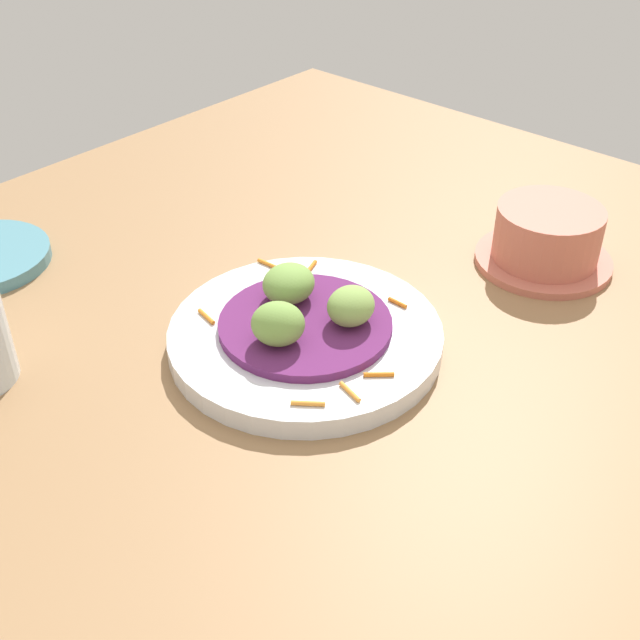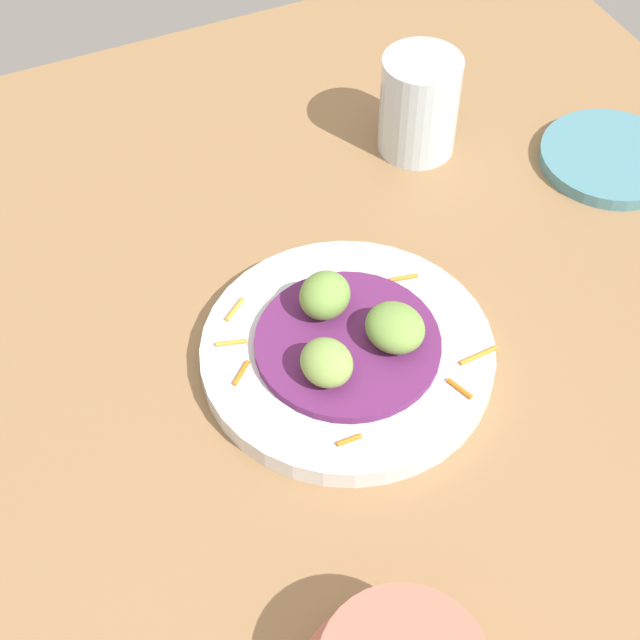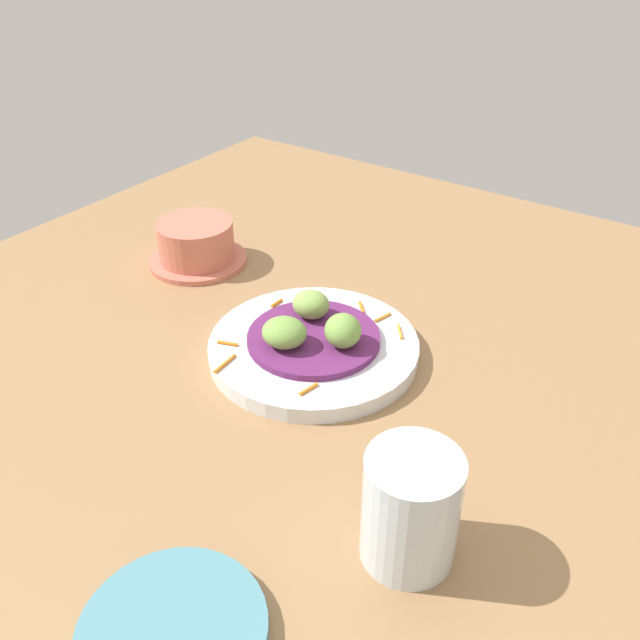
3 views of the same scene
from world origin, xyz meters
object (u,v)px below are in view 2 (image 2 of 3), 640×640
at_px(side_plate_small, 610,158).
at_px(water_glass, 419,105).
at_px(main_plate, 347,354).
at_px(guac_scoop_center, 325,359).
at_px(guac_scoop_right, 395,328).
at_px(guac_scoop_left, 325,295).

bearing_deg(side_plate_small, water_glass, 57.90).
relative_size(main_plate, guac_scoop_center, 5.42).
distance_m(guac_scoop_right, side_plate_small, 0.35).
bearing_deg(guac_scoop_center, guac_scoop_right, -84.43).
bearing_deg(main_plate, guac_scoop_left, 5.57).
bearing_deg(guac_scoop_center, side_plate_small, -69.53).
bearing_deg(guac_scoop_left, side_plate_small, -76.91).
bearing_deg(guac_scoop_right, main_plate, 65.57).
bearing_deg(guac_scoop_center, main_plate, -54.43).
xyz_separation_m(main_plate, guac_scoop_center, (-0.02, 0.03, 0.04)).
relative_size(main_plate, side_plate_small, 1.74).
xyz_separation_m(main_plate, guac_scoop_left, (0.04, 0.00, 0.04)).
xyz_separation_m(main_plate, water_glass, (0.23, -0.19, 0.04)).
distance_m(guac_scoop_left, guac_scoop_center, 0.07).
bearing_deg(guac_scoop_left, guac_scoop_center, 155.57).
distance_m(guac_scoop_center, water_glass, 0.33).
bearing_deg(water_glass, guac_scoop_right, 148.22).
height_order(guac_scoop_center, guac_scoop_right, same).
relative_size(guac_scoop_center, guac_scoop_right, 0.89).
relative_size(guac_scoop_center, water_glass, 0.44).
distance_m(main_plate, guac_scoop_left, 0.05).
xyz_separation_m(guac_scoop_left, water_glass, (0.19, -0.19, 0.01)).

